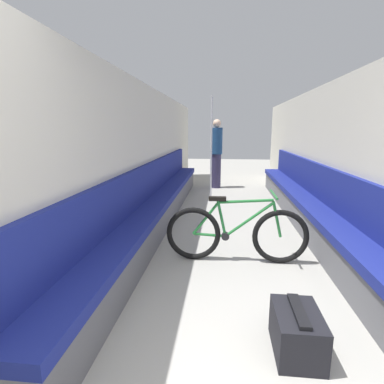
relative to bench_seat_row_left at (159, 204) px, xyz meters
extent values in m
cube|color=beige|center=(-0.22, 0.01, 0.77)|extent=(0.10, 10.94, 2.22)
cube|color=beige|center=(2.61, 0.01, 0.77)|extent=(0.10, 10.94, 2.22)
cube|color=#5B5B60|center=(0.03, 0.00, -0.14)|extent=(0.35, 7.10, 0.38)
cube|color=navy|center=(0.03, 0.00, 0.10)|extent=(0.41, 7.10, 0.10)
cube|color=navy|center=(-0.14, 0.00, 0.41)|extent=(0.07, 7.10, 0.52)
cube|color=#5B5B60|center=(2.36, 0.00, -0.14)|extent=(0.35, 7.10, 0.38)
cube|color=navy|center=(2.36, 0.00, 0.10)|extent=(0.41, 7.10, 0.10)
cube|color=navy|center=(2.53, 0.00, 0.41)|extent=(0.07, 7.10, 0.52)
torus|color=black|center=(0.70, -1.29, -0.01)|extent=(0.64, 0.06, 0.64)
torus|color=black|center=(1.71, -1.29, -0.01)|extent=(0.64, 0.06, 0.64)
cylinder|color=#237533|center=(0.89, -1.29, -0.02)|extent=(0.38, 0.03, 0.05)
cylinder|color=#237533|center=(0.84, -1.29, 0.17)|extent=(0.30, 0.03, 0.39)
cylinder|color=#237533|center=(1.03, -1.29, 0.20)|extent=(0.13, 0.03, 0.46)
cylinder|color=#237533|center=(1.35, -1.29, 0.18)|extent=(0.55, 0.03, 0.44)
cylinder|color=#237533|center=(1.29, -1.29, 0.40)|extent=(0.63, 0.03, 0.08)
cylinder|color=#237533|center=(1.66, -1.29, 0.19)|extent=(0.13, 0.03, 0.42)
cylinder|color=black|center=(1.08, -1.29, -0.03)|extent=(0.09, 0.06, 0.09)
cube|color=black|center=(0.98, -1.29, 0.42)|extent=(0.20, 0.07, 0.04)
cylinder|color=#237533|center=(1.61, -1.29, 0.48)|extent=(0.02, 0.46, 0.02)
cylinder|color=gray|center=(0.77, 1.70, -0.33)|extent=(0.08, 0.08, 0.01)
cylinder|color=silver|center=(0.77, 1.70, 0.76)|extent=(0.04, 0.04, 2.20)
cylinder|color=#332D4C|center=(0.84, 3.27, 0.11)|extent=(0.25, 0.25, 0.90)
cylinder|color=navy|center=(0.84, 3.27, 0.90)|extent=(0.30, 0.30, 0.68)
sphere|color=beige|center=(0.84, 3.27, 1.35)|extent=(0.21, 0.21, 0.21)
cube|color=black|center=(1.58, -2.74, -0.18)|extent=(0.31, 0.46, 0.31)
cube|color=black|center=(1.58, -2.74, -0.01)|extent=(0.08, 0.39, 0.03)
camera|label=1|loc=(1.05, -4.64, 1.20)|focal=28.00mm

